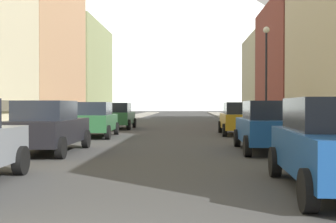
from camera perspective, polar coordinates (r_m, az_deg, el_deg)
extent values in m
cube|color=gray|center=(40.12, -7.73, -1.36)|extent=(2.50, 100.00, 0.15)
cube|color=gray|center=(39.81, 10.26, -1.38)|extent=(2.50, 100.00, 0.15)
cube|color=#8C9966|center=(43.91, -14.25, 4.96)|extent=(8.48, 12.05, 9.56)
cube|color=#3F442D|center=(43.80, -14.23, 0.81)|extent=(8.78, 12.05, 0.50)
cube|color=brown|center=(37.73, 20.02, 5.98)|extent=(9.35, 12.31, 10.05)
cube|color=#3B1B16|center=(37.58, 19.99, 0.77)|extent=(9.65, 12.31, 0.50)
cube|color=beige|center=(48.55, 15.68, 4.25)|extent=(8.79, 10.23, 9.03)
cube|color=#595444|center=(48.47, 15.67, 0.81)|extent=(9.09, 10.23, 0.50)
cylinder|color=black|center=(10.67, -18.96, -6.17)|extent=(0.24, 0.69, 0.68)
cube|color=black|center=(15.24, -15.62, -2.53)|extent=(1.87, 4.41, 0.80)
cube|color=#1E232D|center=(14.98, -15.93, 0.16)|extent=(1.61, 2.21, 0.64)
cylinder|color=black|center=(17.12, -16.85, -3.51)|extent=(0.22, 0.68, 0.68)
cylinder|color=black|center=(16.61, -10.83, -3.62)|extent=(0.22, 0.68, 0.68)
cylinder|color=black|center=(14.06, -21.28, -4.48)|extent=(0.22, 0.68, 0.68)
cylinder|color=black|center=(13.43, -14.04, -4.70)|extent=(0.22, 0.68, 0.68)
cube|color=#265933|center=(22.25, -9.75, -1.45)|extent=(2.02, 4.47, 0.80)
cube|color=#1E232D|center=(21.99, -9.87, 0.40)|extent=(1.69, 2.26, 0.64)
cylinder|color=black|center=(24.06, -11.22, -2.23)|extent=(0.25, 0.69, 0.68)
cylinder|color=black|center=(23.76, -6.87, -2.26)|extent=(0.25, 0.69, 0.68)
cylinder|color=black|center=(20.84, -13.03, -2.71)|extent=(0.25, 0.69, 0.68)
cylinder|color=black|center=(20.50, -8.01, -2.76)|extent=(0.25, 0.69, 0.68)
cube|color=#265933|center=(29.67, -6.62, -0.86)|extent=(1.90, 4.42, 0.80)
cube|color=#1E232D|center=(29.41, -6.69, 0.53)|extent=(1.63, 2.22, 0.64)
cylinder|color=black|center=(31.46, -7.83, -1.49)|extent=(0.23, 0.68, 0.68)
cylinder|color=black|center=(31.20, -4.49, -1.51)|extent=(0.23, 0.68, 0.68)
cylinder|color=black|center=(28.21, -8.96, -1.77)|extent=(0.23, 0.68, 0.68)
cylinder|color=black|center=(27.92, -5.25, -1.79)|extent=(0.23, 0.68, 0.68)
cube|color=#1E232D|center=(8.90, 21.26, -0.34)|extent=(1.71, 2.28, 0.64)
cylinder|color=black|center=(6.95, 18.13, -9.95)|extent=(0.25, 0.69, 0.68)
cylinder|color=black|center=(10.16, 14.01, -6.50)|extent=(0.25, 0.69, 0.68)
cube|color=#19478C|center=(15.53, 13.14, -2.46)|extent=(1.91, 4.43, 0.80)
cube|color=#1E232D|center=(15.26, 13.31, 0.18)|extent=(1.63, 2.22, 0.64)
cylinder|color=black|center=(17.06, 9.16, -3.50)|extent=(0.23, 0.68, 0.68)
cylinder|color=black|center=(17.34, 15.23, -3.45)|extent=(0.23, 0.68, 0.68)
cylinder|color=black|center=(13.80, 10.51, -4.54)|extent=(0.23, 0.68, 0.68)
cylinder|color=black|center=(14.14, 17.95, -4.44)|extent=(0.23, 0.68, 0.68)
cube|color=#B28419|center=(23.93, 9.43, -1.28)|extent=(1.87, 4.41, 0.80)
cube|color=#1E232D|center=(23.67, 9.50, 0.44)|extent=(1.61, 2.21, 0.64)
cylinder|color=black|center=(25.51, 6.96, -2.04)|extent=(0.22, 0.68, 0.68)
cylinder|color=black|center=(25.70, 11.05, -2.03)|extent=(0.22, 0.68, 0.68)
cylinder|color=black|center=(22.22, 7.54, -2.48)|extent=(0.22, 0.68, 0.68)
cylinder|color=black|center=(22.45, 12.24, -2.46)|extent=(0.22, 0.68, 0.68)
cylinder|color=gray|center=(23.35, -17.34, -2.32)|extent=(0.46, 0.46, 0.40)
sphere|color=#2A8420|center=(23.33, -17.34, -1.35)|extent=(0.49, 0.49, 0.49)
cylinder|color=#4C4C51|center=(24.54, -16.33, -2.24)|extent=(0.50, 0.50, 0.33)
sphere|color=#227B37|center=(24.53, -16.33, -1.32)|extent=(0.58, 0.58, 0.58)
cylinder|color=black|center=(24.64, 12.90, 3.79)|extent=(0.12, 0.12, 5.50)
sphere|color=white|center=(24.96, 12.93, 10.52)|extent=(0.36, 0.36, 0.36)
cone|color=silver|center=(270.64, -2.86, 11.91)|extent=(304.60, 304.60, 106.76)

